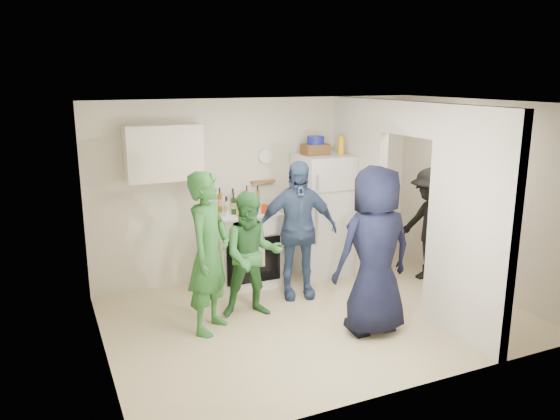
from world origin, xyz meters
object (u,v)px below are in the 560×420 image
(person_green_left, at_px, (209,253))
(person_denim, at_px, (297,230))
(wicker_basket, at_px, (315,149))
(person_navy, at_px, (375,251))
(person_green_center, at_px, (252,255))
(stove, at_px, (244,248))
(fridge, at_px, (322,215))
(blue_bowl, at_px, (316,140))
(person_nook, at_px, (430,225))
(yellow_cup_stack_top, at_px, (341,146))

(person_green_left, height_order, person_denim, person_green_left)
(wicker_basket, xyz_separation_m, person_navy, (-0.28, -1.95, -0.86))
(person_green_center, bearing_deg, stove, 88.06)
(fridge, height_order, blue_bowl, blue_bowl)
(person_navy, relative_size, person_nook, 1.18)
(wicker_basket, bearing_deg, blue_bowl, 0.00)
(fridge, relative_size, person_green_center, 1.15)
(wicker_basket, height_order, person_nook, wicker_basket)
(wicker_basket, bearing_deg, person_navy, -98.22)
(blue_bowl, distance_m, yellow_cup_stack_top, 0.36)
(person_green_left, bearing_deg, person_green_center, -30.37)
(wicker_basket, xyz_separation_m, person_nook, (1.30, -0.94, -1.00))
(wicker_basket, distance_m, person_green_center, 1.99)
(stove, xyz_separation_m, person_green_left, (-0.84, -1.16, 0.39))
(yellow_cup_stack_top, xyz_separation_m, person_green_center, (-1.67, -0.86, -1.10))
(fridge, relative_size, blue_bowl, 7.18)
(person_green_center, bearing_deg, person_denim, 36.65)
(stove, height_order, yellow_cup_stack_top, yellow_cup_stack_top)
(stove, distance_m, yellow_cup_stack_top, 1.94)
(yellow_cup_stack_top, distance_m, person_green_left, 2.64)
(person_green_center, bearing_deg, fridge, 46.71)
(person_green_left, relative_size, person_denim, 1.02)
(yellow_cup_stack_top, height_order, person_green_left, yellow_cup_stack_top)
(person_nook, bearing_deg, person_green_left, -91.93)
(yellow_cup_stack_top, relative_size, person_green_center, 0.17)
(person_green_center, distance_m, person_denim, 0.81)
(person_green_center, relative_size, person_denim, 0.84)
(yellow_cup_stack_top, distance_m, person_nook, 1.64)
(fridge, xyz_separation_m, blue_bowl, (-0.10, 0.05, 1.07))
(yellow_cup_stack_top, xyz_separation_m, person_denim, (-0.93, -0.54, -0.96))
(stove, relative_size, yellow_cup_stack_top, 4.09)
(person_nook, bearing_deg, wicker_basket, -132.07)
(blue_bowl, distance_m, person_navy, 2.21)
(person_green_left, height_order, person_navy, person_navy)
(stove, xyz_separation_m, fridge, (1.18, -0.03, 0.35))
(wicker_basket, xyz_separation_m, blue_bowl, (0.00, 0.00, 0.13))
(fridge, height_order, person_green_center, fridge)
(stove, height_order, person_green_center, person_green_center)
(person_green_center, height_order, person_nook, person_nook)
(person_nook, bearing_deg, fridge, -132.75)
(blue_bowl, xyz_separation_m, person_navy, (-0.28, -1.95, -0.99))
(wicker_basket, relative_size, person_nook, 0.22)
(blue_bowl, xyz_separation_m, yellow_cup_stack_top, (0.32, -0.15, -0.08))
(stove, relative_size, person_denim, 0.58)
(blue_bowl, relative_size, person_green_center, 0.16)
(person_green_center, bearing_deg, wicker_basket, 50.01)
(fridge, relative_size, person_navy, 0.92)
(fridge, distance_m, blue_bowl, 1.07)
(person_denim, bearing_deg, wicker_basket, 61.97)
(stove, relative_size, person_nook, 0.64)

